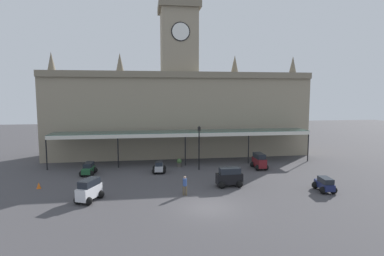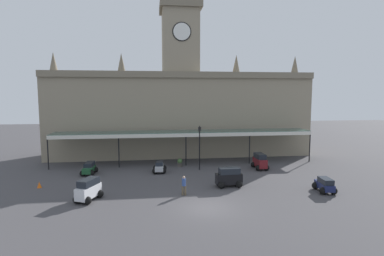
{
  "view_description": "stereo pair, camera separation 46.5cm",
  "coord_description": "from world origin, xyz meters",
  "px_view_note": "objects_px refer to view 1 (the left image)",
  "views": [
    {
      "loc": [
        -4.48,
        -22.12,
        8.56
      ],
      "look_at": [
        0.0,
        8.48,
        5.12
      ],
      "focal_mm": 28.98,
      "sensor_mm": 36.0,
      "label": 1
    },
    {
      "loc": [
        -4.02,
        -22.18,
        8.56
      ],
      "look_at": [
        0.0,
        8.48,
        5.12
      ],
      "focal_mm": 28.98,
      "sensor_mm": 36.0,
      "label": 2
    }
  ],
  "objects_px": {
    "car_silver_sedan": "(159,168)",
    "planter_near_kerb": "(179,163)",
    "car_black_van": "(229,178)",
    "car_navy_estate": "(325,185)",
    "car_green_estate": "(88,169)",
    "pedestrian_beside_cars": "(185,185)",
    "traffic_cone": "(39,185)",
    "car_white_van": "(89,191)",
    "victorian_lamppost": "(199,143)",
    "car_maroon_van": "(259,162)"
  },
  "relations": [
    {
      "from": "car_navy_estate",
      "to": "car_silver_sedan",
      "type": "xyz_separation_m",
      "value": [
        -14.14,
        8.71,
        -0.06
      ]
    },
    {
      "from": "car_maroon_van",
      "to": "planter_near_kerb",
      "type": "distance_m",
      "value": 9.26
    },
    {
      "from": "car_maroon_van",
      "to": "car_green_estate",
      "type": "distance_m",
      "value": 18.87
    },
    {
      "from": "victorian_lamppost",
      "to": "traffic_cone",
      "type": "bearing_deg",
      "value": -163.0
    },
    {
      "from": "car_white_van",
      "to": "victorian_lamppost",
      "type": "bearing_deg",
      "value": 40.28
    },
    {
      "from": "car_black_van",
      "to": "planter_near_kerb",
      "type": "distance_m",
      "value": 9.28
    },
    {
      "from": "car_green_estate",
      "to": "pedestrian_beside_cars",
      "type": "xyz_separation_m",
      "value": [
        9.3,
        -8.14,
        0.34
      ]
    },
    {
      "from": "victorian_lamppost",
      "to": "car_green_estate",
      "type": "bearing_deg",
      "value": -178.04
    },
    {
      "from": "car_silver_sedan",
      "to": "planter_near_kerb",
      "type": "bearing_deg",
      "value": 44.05
    },
    {
      "from": "victorian_lamppost",
      "to": "traffic_cone",
      "type": "distance_m",
      "value": 16.5
    },
    {
      "from": "traffic_cone",
      "to": "car_navy_estate",
      "type": "bearing_deg",
      "value": -10.13
    },
    {
      "from": "car_maroon_van",
      "to": "car_silver_sedan",
      "type": "relative_size",
      "value": 1.14
    },
    {
      "from": "car_silver_sedan",
      "to": "planter_near_kerb",
      "type": "distance_m",
      "value": 3.41
    },
    {
      "from": "pedestrian_beside_cars",
      "to": "planter_near_kerb",
      "type": "xyz_separation_m",
      "value": [
        0.6,
        10.37,
        -0.42
      ]
    },
    {
      "from": "car_silver_sedan",
      "to": "car_navy_estate",
      "type": "bearing_deg",
      "value": -31.63
    },
    {
      "from": "planter_near_kerb",
      "to": "pedestrian_beside_cars",
      "type": "bearing_deg",
      "value": -93.32
    },
    {
      "from": "car_maroon_van",
      "to": "car_black_van",
      "type": "height_order",
      "value": "same"
    },
    {
      "from": "car_navy_estate",
      "to": "planter_near_kerb",
      "type": "relative_size",
      "value": 2.43
    },
    {
      "from": "car_maroon_van",
      "to": "planter_near_kerb",
      "type": "xyz_separation_m",
      "value": [
        -8.97,
        2.3,
        -0.32
      ]
    },
    {
      "from": "car_navy_estate",
      "to": "pedestrian_beside_cars",
      "type": "xyz_separation_m",
      "value": [
        -12.3,
        0.71,
        0.34
      ]
    },
    {
      "from": "car_green_estate",
      "to": "car_silver_sedan",
      "type": "bearing_deg",
      "value": -1.02
    },
    {
      "from": "car_maroon_van",
      "to": "car_green_estate",
      "type": "height_order",
      "value": "car_maroon_van"
    },
    {
      "from": "car_black_van",
      "to": "pedestrian_beside_cars",
      "type": "distance_m",
      "value": 4.78
    },
    {
      "from": "car_white_van",
      "to": "car_maroon_van",
      "type": "height_order",
      "value": "same"
    },
    {
      "from": "pedestrian_beside_cars",
      "to": "planter_near_kerb",
      "type": "bearing_deg",
      "value": 86.68
    },
    {
      "from": "car_maroon_van",
      "to": "car_navy_estate",
      "type": "height_order",
      "value": "car_maroon_van"
    },
    {
      "from": "car_maroon_van",
      "to": "car_navy_estate",
      "type": "distance_m",
      "value": 9.19
    },
    {
      "from": "car_navy_estate",
      "to": "planter_near_kerb",
      "type": "bearing_deg",
      "value": 136.55
    },
    {
      "from": "car_white_van",
      "to": "car_silver_sedan",
      "type": "height_order",
      "value": "car_white_van"
    },
    {
      "from": "car_white_van",
      "to": "car_maroon_van",
      "type": "xyz_separation_m",
      "value": [
        17.31,
        8.34,
        0.0
      ]
    },
    {
      "from": "car_maroon_van",
      "to": "traffic_cone",
      "type": "height_order",
      "value": "car_maroon_van"
    },
    {
      "from": "planter_near_kerb",
      "to": "car_navy_estate",
      "type": "bearing_deg",
      "value": -43.45
    },
    {
      "from": "car_navy_estate",
      "to": "car_maroon_van",
      "type": "bearing_deg",
      "value": 107.28
    },
    {
      "from": "car_white_van",
      "to": "car_silver_sedan",
      "type": "distance_m",
      "value": 10.16
    },
    {
      "from": "car_white_van",
      "to": "car_navy_estate",
      "type": "bearing_deg",
      "value": -1.25
    },
    {
      "from": "pedestrian_beside_cars",
      "to": "traffic_cone",
      "type": "relative_size",
      "value": 2.97
    },
    {
      "from": "car_maroon_van",
      "to": "car_silver_sedan",
      "type": "height_order",
      "value": "car_maroon_van"
    },
    {
      "from": "car_green_estate",
      "to": "car_silver_sedan",
      "type": "xyz_separation_m",
      "value": [
        7.46,
        -0.13,
        -0.06
      ]
    },
    {
      "from": "car_black_van",
      "to": "traffic_cone",
      "type": "bearing_deg",
      "value": 173.77
    },
    {
      "from": "traffic_cone",
      "to": "car_green_estate",
      "type": "bearing_deg",
      "value": 50.47
    },
    {
      "from": "car_green_estate",
      "to": "victorian_lamppost",
      "type": "height_order",
      "value": "victorian_lamppost"
    },
    {
      "from": "car_green_estate",
      "to": "traffic_cone",
      "type": "xyz_separation_m",
      "value": [
        -3.58,
        -4.34,
        -0.28
      ]
    },
    {
      "from": "car_green_estate",
      "to": "victorian_lamppost",
      "type": "bearing_deg",
      "value": 1.96
    },
    {
      "from": "car_black_van",
      "to": "pedestrian_beside_cars",
      "type": "relative_size",
      "value": 1.46
    },
    {
      "from": "car_black_van",
      "to": "car_silver_sedan",
      "type": "bearing_deg",
      "value": 135.61
    },
    {
      "from": "car_green_estate",
      "to": "traffic_cone",
      "type": "relative_size",
      "value": 4.12
    },
    {
      "from": "planter_near_kerb",
      "to": "car_green_estate",
      "type": "bearing_deg",
      "value": -167.28
    },
    {
      "from": "car_green_estate",
      "to": "traffic_cone",
      "type": "height_order",
      "value": "car_green_estate"
    },
    {
      "from": "planter_near_kerb",
      "to": "car_black_van",
      "type": "bearing_deg",
      "value": -65.93
    },
    {
      "from": "car_green_estate",
      "to": "traffic_cone",
      "type": "bearing_deg",
      "value": -129.53
    }
  ]
}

